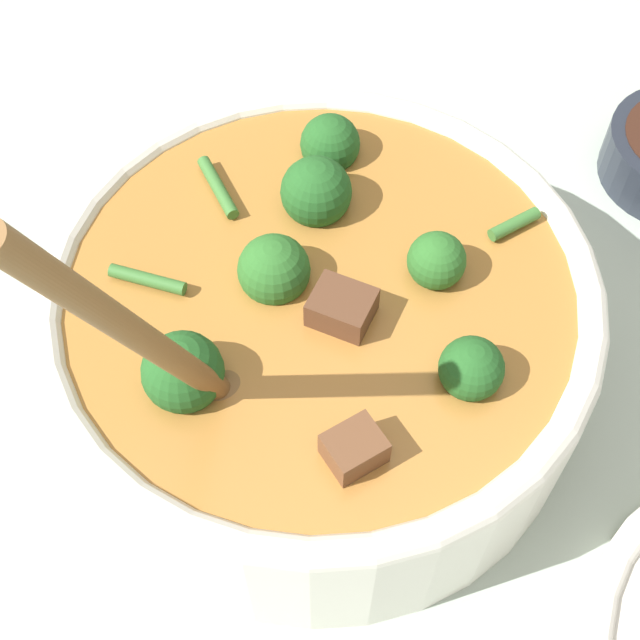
{
  "coord_description": "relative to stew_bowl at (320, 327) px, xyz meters",
  "views": [
    {
      "loc": [
        0.14,
        0.22,
        0.46
      ],
      "look_at": [
        0.0,
        0.0,
        0.06
      ],
      "focal_mm": 50.0,
      "sensor_mm": 36.0,
      "label": 1
    }
  ],
  "objects": [
    {
      "name": "stew_bowl",
      "position": [
        0.0,
        0.0,
        0.0
      ],
      "size": [
        0.29,
        0.29,
        0.27
      ],
      "color": "white",
      "rests_on": "ground_plane"
    },
    {
      "name": "ground_plane",
      "position": [
        -0.0,
        0.0,
        -0.06
      ],
      "size": [
        4.0,
        4.0,
        0.0
      ],
      "primitive_type": "plane",
      "color": "#ADBCAD"
    }
  ]
}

